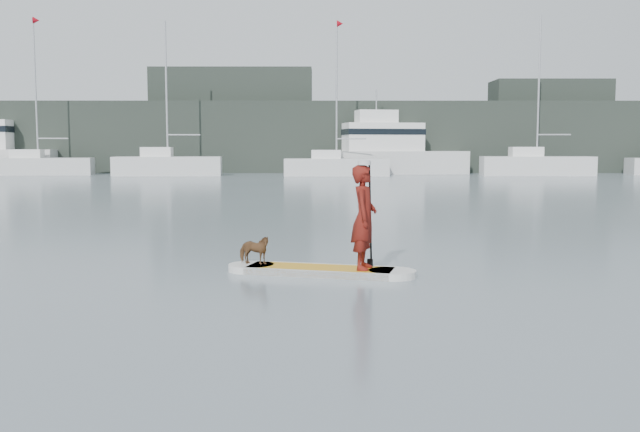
{
  "coord_description": "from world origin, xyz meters",
  "views": [
    {
      "loc": [
        -2.43,
        -9.47,
        2.17
      ],
      "look_at": [
        -2.4,
        2.58,
        1.0
      ],
      "focal_mm": 40.0,
      "sensor_mm": 36.0,
      "label": 1
    }
  ],
  "objects_px": {
    "paddler": "(364,217)",
    "sailboat_b": "(38,164)",
    "sailboat_c": "(167,164)",
    "dog": "(254,250)",
    "sailboat_d": "(336,165)",
    "paddleboard": "(320,271)",
    "motor_yacht_a": "(390,150)",
    "sailboat_e": "(536,164)"
  },
  "relations": [
    {
      "from": "sailboat_c",
      "to": "motor_yacht_a",
      "type": "distance_m",
      "value": 17.7
    },
    {
      "from": "sailboat_b",
      "to": "motor_yacht_a",
      "type": "xyz_separation_m",
      "value": [
        27.75,
        1.96,
        1.06
      ]
    },
    {
      "from": "paddleboard",
      "to": "sailboat_d",
      "type": "bearing_deg",
      "value": 102.88
    },
    {
      "from": "sailboat_b",
      "to": "sailboat_e",
      "type": "distance_m",
      "value": 38.65
    },
    {
      "from": "sailboat_b",
      "to": "sailboat_c",
      "type": "distance_m",
      "value": 10.51
    },
    {
      "from": "paddleboard",
      "to": "dog",
      "type": "bearing_deg",
      "value": -180.0
    },
    {
      "from": "paddleboard",
      "to": "sailboat_b",
      "type": "relative_size",
      "value": 0.27
    },
    {
      "from": "sailboat_d",
      "to": "sailboat_e",
      "type": "relative_size",
      "value": 0.96
    },
    {
      "from": "paddleboard",
      "to": "sailboat_c",
      "type": "height_order",
      "value": "sailboat_c"
    },
    {
      "from": "sailboat_c",
      "to": "sailboat_d",
      "type": "height_order",
      "value": "sailboat_c"
    },
    {
      "from": "sailboat_b",
      "to": "sailboat_c",
      "type": "xyz_separation_m",
      "value": [
        10.42,
        -1.43,
        0.02
      ]
    },
    {
      "from": "paddleboard",
      "to": "motor_yacht_a",
      "type": "distance_m",
      "value": 46.08
    },
    {
      "from": "sailboat_c",
      "to": "paddleboard",
      "type": "bearing_deg",
      "value": -79.81
    },
    {
      "from": "dog",
      "to": "sailboat_b",
      "type": "xyz_separation_m",
      "value": [
        -20.82,
        43.41,
        0.47
      ]
    },
    {
      "from": "paddler",
      "to": "sailboat_c",
      "type": "distance_m",
      "value": 44.23
    },
    {
      "from": "sailboat_b",
      "to": "sailboat_d",
      "type": "relative_size",
      "value": 1.05
    },
    {
      "from": "sailboat_e",
      "to": "dog",
      "type": "bearing_deg",
      "value": -108.27
    },
    {
      "from": "sailboat_b",
      "to": "sailboat_c",
      "type": "height_order",
      "value": "sailboat_b"
    },
    {
      "from": "dog",
      "to": "motor_yacht_a",
      "type": "relative_size",
      "value": 0.05
    },
    {
      "from": "paddler",
      "to": "dog",
      "type": "relative_size",
      "value": 2.89
    },
    {
      "from": "paddleboard",
      "to": "sailboat_b",
      "type": "distance_m",
      "value": 48.93
    },
    {
      "from": "dog",
      "to": "sailboat_e",
      "type": "height_order",
      "value": "sailboat_e"
    },
    {
      "from": "sailboat_d",
      "to": "sailboat_b",
      "type": "bearing_deg",
      "value": 175.39
    },
    {
      "from": "dog",
      "to": "sailboat_d",
      "type": "relative_size",
      "value": 0.05
    },
    {
      "from": "sailboat_b",
      "to": "motor_yacht_a",
      "type": "relative_size",
      "value": 1.04
    },
    {
      "from": "paddler",
      "to": "sailboat_b",
      "type": "xyz_separation_m",
      "value": [
        -22.71,
        43.91,
        -0.15
      ]
    },
    {
      "from": "paddleboard",
      "to": "dog",
      "type": "relative_size",
      "value": 5.32
    },
    {
      "from": "paddler",
      "to": "sailboat_b",
      "type": "relative_size",
      "value": 0.14
    },
    {
      "from": "paddler",
      "to": "sailboat_d",
      "type": "bearing_deg",
      "value": 10.72
    },
    {
      "from": "sailboat_b",
      "to": "sailboat_e",
      "type": "height_order",
      "value": "sailboat_b"
    },
    {
      "from": "dog",
      "to": "sailboat_e",
      "type": "xyz_separation_m",
      "value": [
        17.82,
        42.35,
        0.49
      ]
    },
    {
      "from": "dog",
      "to": "sailboat_b",
      "type": "height_order",
      "value": "sailboat_b"
    },
    {
      "from": "sailboat_c",
      "to": "motor_yacht_a",
      "type": "xyz_separation_m",
      "value": [
        17.34,
        3.39,
        1.04
      ]
    },
    {
      "from": "sailboat_b",
      "to": "sailboat_e",
      "type": "xyz_separation_m",
      "value": [
        38.63,
        -1.06,
        0.02
      ]
    },
    {
      "from": "paddler",
      "to": "motor_yacht_a",
      "type": "bearing_deg",
      "value": 5.17
    },
    {
      "from": "dog",
      "to": "sailboat_b",
      "type": "relative_size",
      "value": 0.05
    },
    {
      "from": "paddleboard",
      "to": "sailboat_e",
      "type": "height_order",
      "value": "sailboat_e"
    },
    {
      "from": "paddler",
      "to": "sailboat_b",
      "type": "height_order",
      "value": "sailboat_b"
    },
    {
      "from": "dog",
      "to": "sailboat_b",
      "type": "distance_m",
      "value": 48.15
    },
    {
      "from": "sailboat_d",
      "to": "paddleboard",
      "type": "bearing_deg",
      "value": -91.48
    },
    {
      "from": "paddler",
      "to": "dog",
      "type": "height_order",
      "value": "paddler"
    },
    {
      "from": "paddler",
      "to": "sailboat_d",
      "type": "relative_size",
      "value": 0.15
    }
  ]
}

